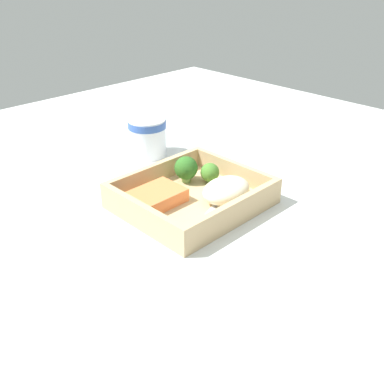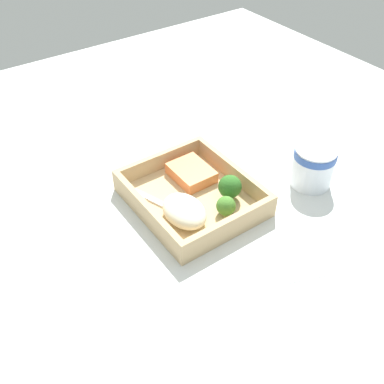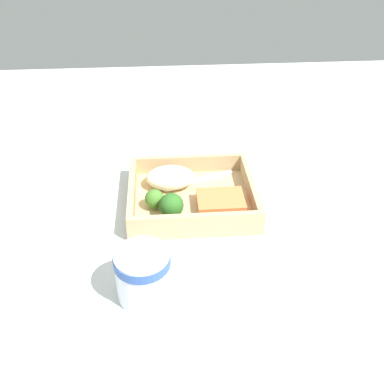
{
  "view_description": "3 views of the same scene",
  "coord_description": "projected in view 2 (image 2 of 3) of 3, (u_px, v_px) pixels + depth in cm",
  "views": [
    {
      "loc": [
        -50.34,
        -51.03,
        41.05
      ],
      "look_at": [
        0.0,
        0.0,
        2.7
      ],
      "focal_mm": 42.0,
      "sensor_mm": 36.0,
      "label": 1
    },
    {
      "loc": [
        53.85,
        -37.89,
        60.01
      ],
      "look_at": [
        0.0,
        0.0,
        2.7
      ],
      "focal_mm": 42.0,
      "sensor_mm": 36.0,
      "label": 2
    },
    {
      "loc": [
        5.36,
        72.1,
        53.58
      ],
      "look_at": [
        0.0,
        0.0,
        2.7
      ],
      "focal_mm": 42.0,
      "sensor_mm": 36.0,
      "label": 3
    }
  ],
  "objects": [
    {
      "name": "fork",
      "position": [
        165.0,
        206.0,
        0.86
      ],
      "size": [
        15.41,
        6.96,
        0.44
      ],
      "color": "silver",
      "rests_on": "takeout_tray"
    },
    {
      "name": "salmon_fillet",
      "position": [
        191.0,
        173.0,
        0.92
      ],
      "size": [
        9.03,
        7.19,
        2.44
      ],
      "primitive_type": "cube",
      "rotation": [
        0.0,
        0.0,
        0.0
      ],
      "color": "#EF7E46",
      "rests_on": "takeout_tray"
    },
    {
      "name": "broccoli_floret_1",
      "position": [
        226.0,
        206.0,
        0.83
      ],
      "size": [
        3.69,
        3.69,
        3.94
      ],
      "color": "#7EA65E",
      "rests_on": "takeout_tray"
    },
    {
      "name": "mashed_potatoes",
      "position": [
        184.0,
        211.0,
        0.82
      ],
      "size": [
        9.9,
        7.19,
        4.19
      ],
      "primitive_type": "ellipsoid",
      "color": "#EBE4C4",
      "rests_on": "takeout_tray"
    },
    {
      "name": "takeout_tray",
      "position": [
        192.0,
        200.0,
        0.89
      ],
      "size": [
        24.68,
        21.66,
        1.2
      ],
      "primitive_type": "cube",
      "color": "tan",
      "rests_on": "ground_plane"
    },
    {
      "name": "broccoli_floret_2",
      "position": [
        230.0,
        187.0,
        0.86
      ],
      "size": [
        4.58,
        4.58,
        5.22
      ],
      "color": "#749E56",
      "rests_on": "takeout_tray"
    },
    {
      "name": "receipt_slip",
      "position": [
        287.0,
        262.0,
        0.77
      ],
      "size": [
        12.24,
        13.49,
        0.24
      ],
      "primitive_type": "cube",
      "rotation": [
        0.0,
        0.0,
        -0.38
      ],
      "color": "white",
      "rests_on": "ground_plane"
    },
    {
      "name": "paper_cup",
      "position": [
        313.0,
        164.0,
        0.9
      ],
      "size": [
        8.52,
        8.52,
        8.6
      ],
      "color": "white",
      "rests_on": "ground_plane"
    },
    {
      "name": "tray_rim",
      "position": [
        192.0,
        191.0,
        0.87
      ],
      "size": [
        24.68,
        21.66,
        3.72
      ],
      "color": "tan",
      "rests_on": "takeout_tray"
    },
    {
      "name": "ground_plane",
      "position": [
        192.0,
        206.0,
        0.9
      ],
      "size": [
        160.0,
        160.0,
        2.0
      ],
      "primitive_type": "cube",
      "color": "silver"
    }
  ]
}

